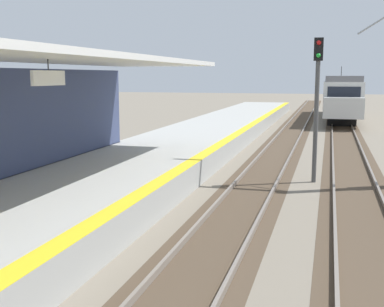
% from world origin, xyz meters
% --- Properties ---
extents(station_platform, '(5.00, 80.00, 0.91)m').
position_xyz_m(station_platform, '(-2.50, 16.00, 0.45)').
color(station_platform, '#A8A8A3').
rests_on(station_platform, ground).
extents(track_pair_nearest_platform, '(2.34, 120.00, 0.16)m').
position_xyz_m(track_pair_nearest_platform, '(1.90, 20.00, 0.05)').
color(track_pair_nearest_platform, '#4C3D2D').
rests_on(track_pair_nearest_platform, ground).
extents(track_pair_middle, '(2.34, 120.00, 0.16)m').
position_xyz_m(track_pair_middle, '(5.30, 20.00, 0.05)').
color(track_pair_middle, '#4C3D2D').
rests_on(track_pair_middle, ground).
extents(approaching_train, '(2.93, 19.60, 4.76)m').
position_xyz_m(approaching_train, '(5.30, 46.08, 2.18)').
color(approaching_train, silver).
rests_on(approaching_train, ground).
extents(rail_signal_post, '(0.32, 0.34, 5.20)m').
position_xyz_m(rail_signal_post, '(3.87, 17.97, 3.19)').
color(rail_signal_post, '#4C4C4C').
rests_on(rail_signal_post, ground).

